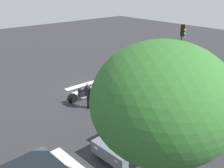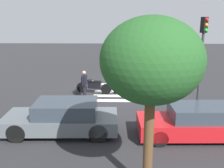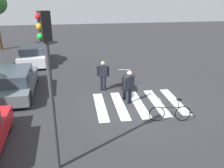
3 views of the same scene
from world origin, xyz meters
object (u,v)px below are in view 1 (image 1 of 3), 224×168
at_px(leaning_bicycle, 110,78).
at_px(officer_on_foot, 101,82).
at_px(officer_by_motorcycle, 88,94).
at_px(car_grey_coupe, 143,131).
at_px(traffic_light_pole, 181,49).
at_px(police_motorcycle, 84,94).
at_px(car_red_convertible, 208,100).

height_order(leaning_bicycle, officer_on_foot, officer_on_foot).
xyz_separation_m(leaning_bicycle, officer_by_motorcycle, (3.66, 2.27, 0.54)).
bearing_deg(car_grey_coupe, traffic_light_pole, -158.19).
relative_size(leaning_bicycle, traffic_light_pole, 0.38).
bearing_deg(police_motorcycle, car_red_convertible, 128.15).
bearing_deg(traffic_light_pole, leaning_bicycle, -63.93).
bearing_deg(officer_on_foot, traffic_light_pole, 142.56).
relative_size(officer_on_foot, officer_by_motorcycle, 1.00).
relative_size(leaning_bicycle, officer_by_motorcycle, 1.06).
distance_m(leaning_bicycle, officer_on_foot, 2.35).
bearing_deg(traffic_light_pole, officer_on_foot, -37.44).
bearing_deg(leaning_bicycle, officer_by_motorcycle, 31.80).
height_order(police_motorcycle, officer_by_motorcycle, officer_by_motorcycle).
relative_size(car_red_convertible, traffic_light_pole, 0.98).
height_order(leaning_bicycle, traffic_light_pole, traffic_light_pole).
distance_m(officer_by_motorcycle, car_red_convertible, 6.90).
xyz_separation_m(officer_on_foot, traffic_light_pole, (-4.04, 3.09, 2.12)).
relative_size(leaning_bicycle, car_red_convertible, 0.39).
distance_m(police_motorcycle, officer_on_foot, 1.40).
xyz_separation_m(leaning_bicycle, officer_on_foot, (1.90, 1.27, 0.54)).
bearing_deg(police_motorcycle, officer_by_motorcycle, 67.64).
bearing_deg(car_grey_coupe, car_red_convertible, 177.34).
bearing_deg(police_motorcycle, officer_on_foot, 177.94).
bearing_deg(officer_on_foot, officer_by_motorcycle, 29.68).
bearing_deg(car_red_convertible, leaning_bicycle, -79.28).
bearing_deg(car_red_convertible, police_motorcycle, -51.85).
bearing_deg(officer_by_motorcycle, leaning_bicycle, -148.20).
bearing_deg(police_motorcycle, leaning_bicycle, -159.27).
relative_size(officer_by_motorcycle, car_red_convertible, 0.36).
relative_size(police_motorcycle, car_red_convertible, 0.49).
xyz_separation_m(leaning_bicycle, traffic_light_pole, (-2.13, 4.36, 2.66)).
height_order(car_red_convertible, car_grey_coupe, car_grey_coupe).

